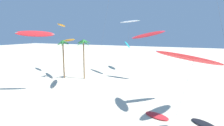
# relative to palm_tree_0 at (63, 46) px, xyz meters

# --- Properties ---
(palm_tree_0) EXTENTS (3.42, 3.24, 9.25)m
(palm_tree_0) POSITION_rel_palm_tree_0_xyz_m (0.00, 0.00, 0.00)
(palm_tree_0) COLOR brown
(palm_tree_0) RESTS_ON ground
(palm_tree_1) EXTENTS (3.78, 3.81, 9.43)m
(palm_tree_1) POSITION_rel_palm_tree_0_xyz_m (4.81, 1.40, 0.20)
(palm_tree_1) COLOR olive
(palm_tree_1) RESTS_ON ground
(flying_kite_0) EXTENTS (7.55, 8.68, 14.19)m
(flying_kite_0) POSITION_rel_palm_tree_0_xyz_m (12.91, 10.81, 6.13)
(flying_kite_0) COLOR white
(flying_kite_0) RESTS_ON ground
(flying_kite_2) EXTENTS (6.64, 8.60, 9.67)m
(flying_kite_2) POSITION_rel_palm_tree_0_xyz_m (28.52, -16.58, 0.75)
(flying_kite_2) COLOR red
(flying_kite_2) RESTS_ON ground
(flying_kite_4) EXTENTS (5.53, 8.40, 13.92)m
(flying_kite_4) POSITION_rel_palm_tree_0_xyz_m (-5.63, 6.53, 5.39)
(flying_kite_4) COLOR orange
(flying_kite_4) RESTS_ON ground
(flying_kite_5) EXTENTS (4.48, 6.83, 8.79)m
(flying_kite_5) POSITION_rel_palm_tree_0_xyz_m (10.01, 17.76, -0.26)
(flying_kite_5) COLOR #19B2B7
(flying_kite_5) RESTS_ON ground
(flying_kite_6) EXTENTS (7.19, 11.13, 9.84)m
(flying_kite_6) POSITION_rel_palm_tree_0_xyz_m (0.89, 1.04, 1.49)
(flying_kite_6) COLOR orange
(flying_kite_6) RESTS_ON ground
(flying_kite_8) EXTENTS (8.01, 3.63, 11.85)m
(flying_kite_8) POSITION_rel_palm_tree_0_xyz_m (18.76, 6.60, 2.78)
(flying_kite_8) COLOR red
(flying_kite_8) RESTS_ON ground
(flying_kite_10) EXTENTS (6.79, 5.25, 11.49)m
(flying_kite_10) POSITION_rel_palm_tree_0_xyz_m (2.96, -11.01, 3.04)
(flying_kite_10) COLOR red
(flying_kite_10) RESTS_ON ground
(grounded_kite_0) EXTENTS (3.54, 3.23, 0.24)m
(grounded_kite_0) POSITION_rel_palm_tree_0_xyz_m (30.15, -11.92, -7.59)
(grounded_kite_0) COLOR black
(grounded_kite_0) RESTS_ON ground
(grounded_kite_1) EXTENTS (3.72, 2.77, 0.27)m
(grounded_kite_1) POSITION_rel_palm_tree_0_xyz_m (24.62, -12.01, -7.58)
(grounded_kite_1) COLOR red
(grounded_kite_1) RESTS_ON ground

